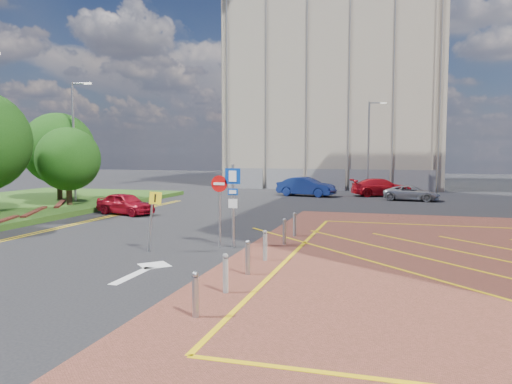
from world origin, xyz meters
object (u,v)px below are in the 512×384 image
at_px(lamp_left_far, 75,137).
at_px(car_blue_back, 306,187).
at_px(tree_c, 68,159).
at_px(car_red_left, 125,204).
at_px(tree_d, 58,149).
at_px(warning_sign, 152,213).
at_px(sign_cluster, 228,197).
at_px(lamp_back, 369,143).
at_px(car_silver_back, 412,193).
at_px(car_red_back, 382,187).

bearing_deg(lamp_left_far, car_blue_back, 39.47).
relative_size(tree_c, car_red_left, 1.31).
bearing_deg(lamp_left_far, tree_c, -65.29).
distance_m(car_red_left, car_blue_back, 16.68).
height_order(lamp_left_far, car_blue_back, lamp_left_far).
distance_m(tree_d, warning_sign, 20.03).
relative_size(tree_d, warning_sign, 2.71).
bearing_deg(car_blue_back, sign_cluster, -165.83).
bearing_deg(lamp_back, car_silver_back, -60.58).
height_order(tree_c, tree_d, tree_d).
relative_size(tree_c, car_silver_back, 1.21).
bearing_deg(lamp_left_far, tree_d, 154.32).
bearing_deg(tree_d, car_silver_back, 20.12).
bearing_deg(car_silver_back, lamp_left_far, 121.60).
bearing_deg(sign_cluster, warning_sign, -144.97).
bearing_deg(lamp_left_far, lamp_back, 40.86).
xyz_separation_m(car_red_back, car_silver_back, (2.25, -3.09, -0.16)).
relative_size(lamp_left_far, sign_cluster, 2.50).
distance_m(tree_c, car_blue_back, 18.64).
height_order(lamp_left_far, lamp_back, lamp_left_far).
height_order(lamp_back, car_red_back, lamp_back).
height_order(car_red_left, car_silver_back, car_red_left).
height_order(sign_cluster, car_silver_back, sign_cluster).
bearing_deg(tree_c, warning_sign, -42.99).
height_order(lamp_left_far, sign_cluster, lamp_left_far).
relative_size(lamp_left_far, car_red_back, 1.60).
bearing_deg(tree_c, lamp_left_far, 114.71).
relative_size(lamp_left_far, car_blue_back, 1.69).
distance_m(car_red_left, car_red_back, 21.45).
bearing_deg(lamp_back, lamp_left_far, -139.14).
height_order(tree_d, lamp_left_far, lamp_left_far).
bearing_deg(tree_c, car_silver_back, 29.29).
bearing_deg(tree_c, lamp_back, 45.68).
xyz_separation_m(warning_sign, car_blue_back, (1.38, 23.98, -0.65)).
bearing_deg(warning_sign, tree_d, 136.58).
height_order(lamp_left_far, car_red_back, lamp_left_far).
bearing_deg(lamp_left_far, car_red_left, -30.04).
bearing_deg(car_blue_back, car_red_left, 162.77).
bearing_deg(car_blue_back, tree_d, 134.77).
relative_size(tree_d, lamp_left_far, 0.76).
bearing_deg(sign_cluster, tree_c, 146.84).
distance_m(tree_d, car_silver_back, 25.84).
bearing_deg(sign_cluster, tree_d, 144.42).
xyz_separation_m(tree_c, lamp_left_far, (-0.92, 2.00, 1.47)).
bearing_deg(warning_sign, lamp_left_far, 134.31).
xyz_separation_m(lamp_left_far, car_red_left, (5.68, -3.29, -4.02)).
bearing_deg(car_red_back, tree_d, 102.27).
bearing_deg(tree_d, lamp_back, 36.09).
xyz_separation_m(lamp_left_far, car_blue_back, (13.74, 11.32, -3.88)).
relative_size(warning_sign, car_red_back, 0.45).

